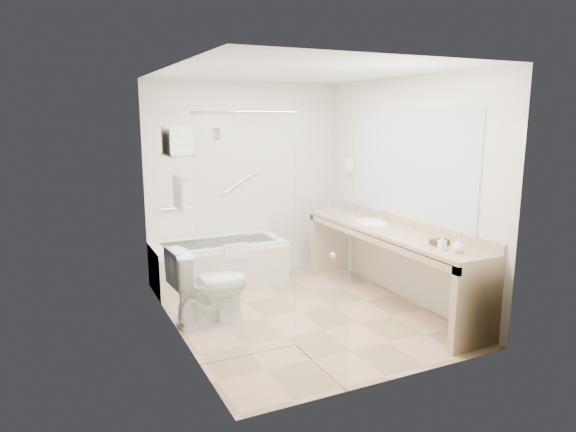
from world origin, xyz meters
name	(u,v)px	position (x,y,z in m)	size (l,w,h in m)	color
floor	(300,312)	(0.00, 0.00, 0.00)	(3.20, 3.20, 0.00)	tan
ceiling	(301,72)	(0.00, 0.00, 2.50)	(2.60, 3.20, 0.10)	silver
wall_back	(245,180)	(0.00, 1.60, 1.25)	(2.60, 0.10, 2.50)	beige
wall_front	(396,227)	(0.00, -1.60, 1.25)	(2.60, 0.10, 2.50)	beige
wall_left	(175,207)	(-1.30, 0.00, 1.25)	(0.10, 3.20, 2.50)	beige
wall_right	(403,190)	(1.30, 0.00, 1.25)	(0.10, 3.20, 2.50)	beige
bathtub	(219,263)	(-0.50, 1.24, 0.28)	(1.60, 0.73, 0.59)	white
grab_bar_short	(175,209)	(-0.95, 1.56, 0.95)	(0.03, 0.03, 0.40)	silver
grab_bar_long	(243,180)	(-0.05, 1.56, 1.25)	(0.03, 0.03, 0.60)	silver
shower_enclosure	(282,240)	(-0.63, -0.93, 1.07)	(0.96, 0.91, 2.11)	silver
towel_shelf	(177,149)	(-1.17, 0.35, 1.75)	(0.24, 0.55, 0.81)	silver
vanity_counter	(389,247)	(1.02, -0.15, 0.64)	(0.55, 2.70, 0.95)	tan
sink	(371,224)	(1.05, 0.25, 0.82)	(0.40, 0.52, 0.14)	white
faucet	(381,214)	(1.20, 0.25, 0.93)	(0.03, 0.03, 0.14)	silver
mirror	(412,164)	(1.29, -0.15, 1.55)	(0.02, 2.00, 1.20)	silver
hairdryer_unit	(350,164)	(1.25, 1.05, 1.45)	(0.08, 0.10, 0.18)	white
toilet	(210,285)	(-0.95, 0.14, 0.39)	(0.45, 0.80, 0.79)	white
amenity_basket	(439,242)	(1.03, -0.94, 0.88)	(0.16, 0.11, 0.05)	#4E2D1C
soap_bottle_a	(442,247)	(0.92, -1.10, 0.88)	(0.06, 0.13, 0.06)	white
soap_bottle_b	(459,247)	(1.00, -1.23, 0.90)	(0.10, 0.13, 0.10)	white
water_bottle_left	(360,217)	(0.87, 0.21, 0.93)	(0.05, 0.05, 0.17)	silver
water_bottle_mid	(329,204)	(0.98, 1.10, 0.93)	(0.05, 0.05, 0.18)	silver
water_bottle_right	(337,207)	(0.97, 0.88, 0.93)	(0.05, 0.05, 0.17)	silver
drinking_glass_near	(351,217)	(0.89, 0.42, 0.90)	(0.07, 0.07, 0.09)	silver
drinking_glass_far	(334,212)	(0.84, 0.76, 0.90)	(0.07, 0.07, 0.10)	silver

